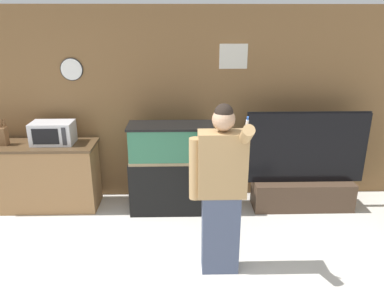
{
  "coord_description": "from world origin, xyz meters",
  "views": [
    {
      "loc": [
        0.37,
        -1.92,
        2.46
      ],
      "look_at": [
        0.48,
        2.0,
        1.05
      ],
      "focal_mm": 35.0,
      "sensor_mm": 36.0,
      "label": 1
    }
  ],
  "objects_px": {
    "counter_island": "(39,176)",
    "knife_block": "(2,136)",
    "microwave": "(53,133)",
    "aquarium_on_stand": "(171,168)",
    "person_standing": "(221,189)",
    "tv_on_stand": "(303,181)"
  },
  "relations": [
    {
      "from": "knife_block",
      "to": "person_standing",
      "type": "relative_size",
      "value": 0.19
    },
    {
      "from": "knife_block",
      "to": "counter_island",
      "type": "bearing_deg",
      "value": 1.0
    },
    {
      "from": "person_standing",
      "to": "counter_island",
      "type": "bearing_deg",
      "value": 148.32
    },
    {
      "from": "counter_island",
      "to": "tv_on_stand",
      "type": "relative_size",
      "value": 0.99
    },
    {
      "from": "tv_on_stand",
      "to": "aquarium_on_stand",
      "type": "bearing_deg",
      "value": -179.72
    },
    {
      "from": "microwave",
      "to": "aquarium_on_stand",
      "type": "distance_m",
      "value": 1.59
    },
    {
      "from": "microwave",
      "to": "person_standing",
      "type": "height_order",
      "value": "person_standing"
    },
    {
      "from": "knife_block",
      "to": "aquarium_on_stand",
      "type": "bearing_deg",
      "value": -3.05
    },
    {
      "from": "counter_island",
      "to": "knife_block",
      "type": "xyz_separation_m",
      "value": [
        -0.39,
        -0.01,
        0.57
      ]
    },
    {
      "from": "aquarium_on_stand",
      "to": "person_standing",
      "type": "distance_m",
      "value": 1.42
    },
    {
      "from": "microwave",
      "to": "knife_block",
      "type": "distance_m",
      "value": 0.64
    },
    {
      "from": "counter_island",
      "to": "microwave",
      "type": "height_order",
      "value": "microwave"
    },
    {
      "from": "counter_island",
      "to": "tv_on_stand",
      "type": "bearing_deg",
      "value": -1.83
    },
    {
      "from": "aquarium_on_stand",
      "to": "tv_on_stand",
      "type": "height_order",
      "value": "tv_on_stand"
    },
    {
      "from": "tv_on_stand",
      "to": "person_standing",
      "type": "xyz_separation_m",
      "value": [
        -1.25,
        -1.3,
        0.52
      ]
    },
    {
      "from": "counter_island",
      "to": "aquarium_on_stand",
      "type": "xyz_separation_m",
      "value": [
        1.77,
        -0.12,
        0.14
      ]
    },
    {
      "from": "knife_block",
      "to": "person_standing",
      "type": "xyz_separation_m",
      "value": [
        2.67,
        -1.4,
        -0.12
      ]
    },
    {
      "from": "counter_island",
      "to": "microwave",
      "type": "bearing_deg",
      "value": 7.24
    },
    {
      "from": "aquarium_on_stand",
      "to": "knife_block",
      "type": "bearing_deg",
      "value": 176.95
    },
    {
      "from": "microwave",
      "to": "person_standing",
      "type": "relative_size",
      "value": 0.31
    },
    {
      "from": "microwave",
      "to": "knife_block",
      "type": "relative_size",
      "value": 1.58
    },
    {
      "from": "aquarium_on_stand",
      "to": "tv_on_stand",
      "type": "xyz_separation_m",
      "value": [
        1.76,
        0.01,
        -0.21
      ]
    }
  ]
}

